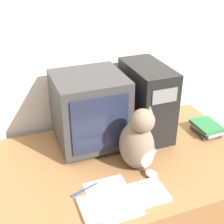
# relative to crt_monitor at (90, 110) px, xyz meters

# --- Properties ---
(wall_back) EXTENTS (7.00, 0.05, 2.50)m
(wall_back) POSITION_rel_crt_monitor_xyz_m (0.10, 0.29, 0.27)
(wall_back) COLOR silver
(wall_back) RESTS_ON ground_plane
(desk) EXTENTS (1.51, 0.91, 0.76)m
(desk) POSITION_rel_crt_monitor_xyz_m (0.10, -0.23, -0.60)
(desk) COLOR olive
(desk) RESTS_ON ground_plane
(crt_monitor) EXTENTS (0.39, 0.38, 0.43)m
(crt_monitor) POSITION_rel_crt_monitor_xyz_m (0.00, 0.00, 0.00)
(crt_monitor) COLOR #333333
(crt_monitor) RESTS_ON desk
(computer_tower) EXTENTS (0.22, 0.42, 0.45)m
(computer_tower) POSITION_rel_crt_monitor_xyz_m (0.36, -0.01, 0.00)
(computer_tower) COLOR black
(computer_tower) RESTS_ON desk
(keyboard) EXTENTS (0.43, 0.17, 0.02)m
(keyboard) POSITION_rel_crt_monitor_xyz_m (-0.00, -0.53, -0.21)
(keyboard) COLOR silver
(keyboard) RESTS_ON desk
(cat) EXTENTS (0.27, 0.28, 0.37)m
(cat) POSITION_rel_crt_monitor_xyz_m (0.17, -0.32, -0.07)
(cat) COLOR #7A6651
(cat) RESTS_ON desk
(book_stack) EXTENTS (0.15, 0.20, 0.06)m
(book_stack) POSITION_rel_crt_monitor_xyz_m (0.72, -0.16, -0.19)
(book_stack) COLOR #383333
(book_stack) RESTS_ON desk
(pen) EXTENTS (0.15, 0.05, 0.01)m
(pen) POSITION_rel_crt_monitor_xyz_m (-0.16, -0.39, -0.22)
(pen) COLOR navy
(pen) RESTS_ON desk
(paper_sheet) EXTENTS (0.21, 0.30, 0.00)m
(paper_sheet) POSITION_rel_crt_monitor_xyz_m (-0.05, -0.49, -0.22)
(paper_sheet) COLOR white
(paper_sheet) RESTS_ON desk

